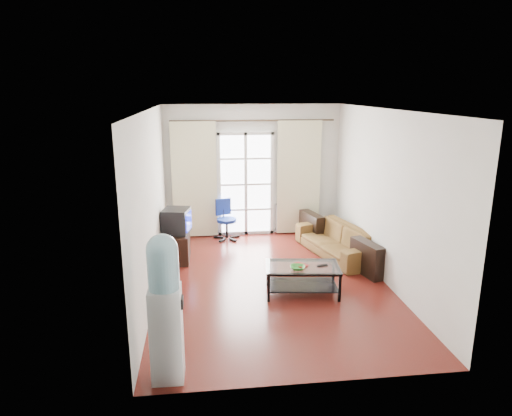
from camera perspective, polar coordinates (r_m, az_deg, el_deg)
The scene contains 20 objects.
floor at distance 7.38m, azimuth 1.90°, elevation -9.26°, with size 5.20×5.20×0.00m, color maroon.
ceiling at distance 6.75m, azimuth 2.10°, elevation 12.19°, with size 5.20×5.20×0.00m, color white.
wall_back at distance 9.46m, azimuth -0.43°, elevation 4.69°, with size 3.60×0.02×2.70m, color silver.
wall_front at distance 4.50m, azimuth 7.10°, elevation -6.81°, with size 3.60×0.02×2.70m, color silver.
wall_left at distance 6.90m, azimuth -12.94°, elevation 0.54°, with size 0.02×5.20×2.70m, color silver.
wall_right at distance 7.43m, azimuth 15.85°, elevation 1.34°, with size 0.02×5.20×2.70m, color silver.
french_door at distance 9.45m, azimuth -1.29°, elevation 2.96°, with size 1.16×0.06×2.15m.
curtain_rod at distance 9.24m, azimuth -0.37°, elevation 10.88°, with size 0.04×0.04×3.30m, color #4C3F2D.
curtain_left at distance 9.32m, azimuth -7.71°, elevation 3.45°, with size 0.90×0.07×2.35m, color beige.
curtain_right at distance 9.53m, azimuth 5.35°, elevation 3.77°, with size 0.90×0.07×2.35m, color beige.
radiator at distance 9.72m, azimuth 4.34°, elevation -1.26°, with size 0.64×0.12×0.64m, color #9F9FA2.
sofa at distance 8.57m, azimuth 10.02°, elevation -4.02°, with size 1.20×2.04×0.56m, color brown.
coffee_table at distance 6.93m, azimuth 5.82°, elevation -8.41°, with size 1.15×0.75×0.44m.
bowl at distance 6.72m, azimuth 5.21°, elevation -7.44°, with size 0.26×0.26×0.05m, color green.
book at distance 6.81m, azimuth 5.12°, elevation -7.30°, with size 0.25×0.26×0.02m, color #A01C13.
remote at distance 6.89m, azimuth 8.29°, elevation -7.13°, with size 0.16×0.05×0.02m, color black.
tv_stand at distance 8.30m, azimuth -9.94°, elevation -4.82°, with size 0.46×0.69×0.51m, color black.
crt_tv at distance 8.20m, azimuth -10.06°, elevation -1.59°, with size 0.55×0.56×0.44m.
task_chair at distance 9.36m, azimuth -3.73°, elevation -2.44°, with size 0.71×0.71×0.82m.
water_cooler at distance 4.86m, azimuth -11.29°, elevation -11.87°, with size 0.35×0.33×1.61m.
Camera 1 is at (-1.05, -6.66, 2.99)m, focal length 32.00 mm.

